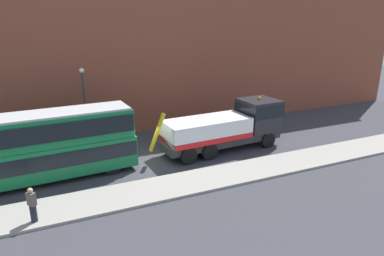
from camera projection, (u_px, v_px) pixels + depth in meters
The scene contains 7 objects.
ground_plane at pixel (148, 161), 22.97m from camera, with size 120.00×120.00×0.00m, color #38383D.
near_kerb at pixel (170, 187), 19.29m from camera, with size 60.00×2.80×0.15m, color gray.
building_facade at pixel (117, 33), 26.63m from camera, with size 60.00×1.50×16.00m.
recovery_tow_truck at pixel (228, 126), 24.61m from camera, with size 10.21×3.17×3.67m.
double_decker_bus at pixel (38, 145), 19.55m from camera, with size 11.15×3.21×4.06m.
pedestrian_onlooker at pixel (32, 205), 15.60m from camera, with size 0.44×0.48×1.71m.
street_lamp at pixel (85, 100), 24.87m from camera, with size 0.36×0.36×5.83m.
Camera 1 is at (-5.97, -20.57, 9.08)m, focal length 31.91 mm.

